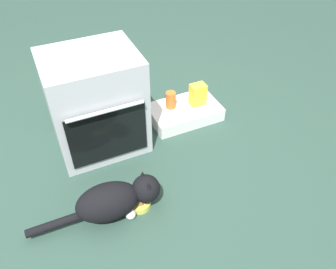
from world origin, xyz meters
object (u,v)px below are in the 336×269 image
(food_bowl, at_px, (140,203))
(snack_bag, at_px, (198,95))
(sauce_jar, at_px, (171,100))
(oven, at_px, (96,103))
(cat, at_px, (115,200))
(pantry_cabinet, at_px, (184,112))

(food_bowl, distance_m, snack_bag, 1.04)
(food_bowl, bearing_deg, sauce_jar, 52.80)
(oven, distance_m, cat, 0.71)
(pantry_cabinet, distance_m, food_bowl, 0.95)
(oven, xyz_separation_m, sauce_jar, (0.60, 0.05, -0.19))
(pantry_cabinet, height_order, snack_bag, snack_bag)
(pantry_cabinet, xyz_separation_m, food_bowl, (-0.65, -0.68, -0.03))
(oven, relative_size, snack_bag, 4.07)
(food_bowl, bearing_deg, snack_bag, 41.46)
(cat, relative_size, sauce_jar, 5.81)
(oven, relative_size, pantry_cabinet, 1.31)
(sauce_jar, bearing_deg, cat, -134.39)
(oven, height_order, food_bowl, oven)
(oven, height_order, snack_bag, oven)
(cat, height_order, sauce_jar, cat)
(pantry_cabinet, bearing_deg, food_bowl, -133.78)
(cat, bearing_deg, oven, 84.46)
(sauce_jar, xyz_separation_m, snack_bag, (0.22, -0.05, 0.02))
(pantry_cabinet, distance_m, snack_bag, 0.18)
(pantry_cabinet, height_order, food_bowl, pantry_cabinet)
(oven, distance_m, food_bowl, 0.76)
(food_bowl, xyz_separation_m, cat, (-0.15, 0.01, 0.11))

